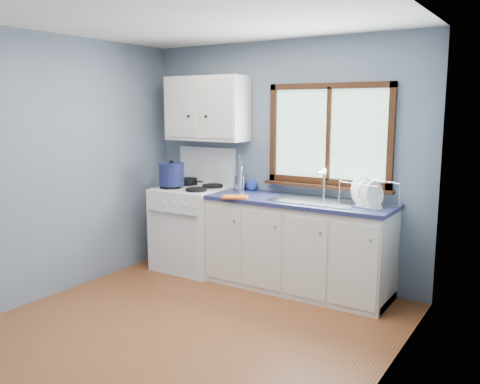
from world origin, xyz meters
The scene contains 18 objects.
floor centered at (0.00, 0.00, -0.01)m, with size 3.20×3.60×0.02m, color brown.
ceiling centered at (0.00, 0.00, 2.51)m, with size 3.20×3.60×0.02m, color white.
wall_back centered at (0.00, 1.81, 1.25)m, with size 3.20×0.02×2.50m, color slate.
wall_left centered at (-1.61, 0.00, 1.25)m, with size 0.02×3.60×2.50m, color slate.
wall_right centered at (1.61, 0.00, 1.25)m, with size 0.02×3.60×2.50m, color slate.
gas_range centered at (-0.95, 1.47, 0.49)m, with size 0.76×0.69×1.36m.
base_cabinets centered at (0.36, 1.49, 0.41)m, with size 1.85×0.60×0.88m.
countertop centered at (0.36, 1.49, 0.90)m, with size 1.89×0.64×0.04m, color #1D2045.
sink centered at (0.54, 1.49, 0.86)m, with size 0.84×0.46×0.44m.
window centered at (0.54, 1.77, 1.48)m, with size 1.36×0.10×1.03m.
upper_cabinets centered at (-0.85, 1.63, 1.80)m, with size 0.95×0.35×0.70m.
skillet centered at (-1.12, 1.60, 0.98)m, with size 0.34×0.23×0.05m.
stockpot centered at (-1.12, 1.33, 1.09)m, with size 0.37×0.37×0.28m.
utensil_crock centered at (-0.44, 1.68, 1.00)m, with size 0.16×0.16×0.39m.
thermos centered at (-0.37, 1.56, 1.06)m, with size 0.06×0.06×0.27m, color silver.
soap_bottle centered at (-0.30, 1.68, 1.05)m, with size 0.10×0.10×0.27m, color #1B2FB4.
dish_towel centered at (-0.22, 1.23, 0.93)m, with size 0.25×0.18×0.02m, color #D15C16.
dish_rack centered at (1.03, 1.55, 0.98)m, with size 0.54×0.48×0.24m.
Camera 1 is at (2.50, -2.95, 1.81)m, focal length 38.00 mm.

